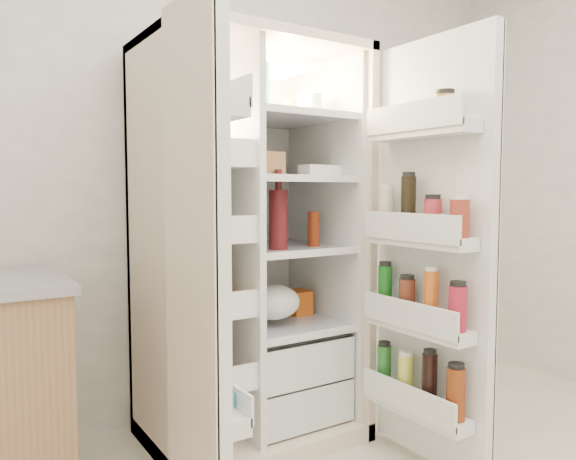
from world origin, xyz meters
TOP-DOWN VIEW (x-y plane):
  - wall_back at (0.00, 2.00)m, footprint 4.00×0.02m
  - refrigerator at (0.03, 1.65)m, footprint 0.92×0.70m
  - freezer_door at (-0.48, 1.05)m, footprint 0.15×0.40m
  - fridge_door at (0.50, 0.96)m, footprint 0.17×0.58m

SIDE VIEW (x-z plane):
  - refrigerator at x=0.03m, z-range -0.16..1.64m
  - fridge_door at x=0.50m, z-range 0.01..1.73m
  - freezer_door at x=-0.48m, z-range 0.03..1.75m
  - wall_back at x=0.00m, z-range 0.00..2.70m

